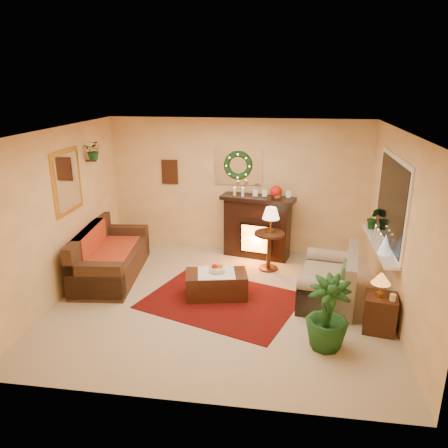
# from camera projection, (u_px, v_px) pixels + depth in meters

# --- Properties ---
(floor) EXTENTS (5.00, 5.00, 0.00)m
(floor) POSITION_uv_depth(u_px,v_px,m) (221.00, 301.00, 6.76)
(floor) COLOR beige
(floor) RESTS_ON ground
(ceiling) EXTENTS (5.00, 5.00, 0.00)m
(ceiling) POSITION_uv_depth(u_px,v_px,m) (220.00, 131.00, 5.95)
(ceiling) COLOR white
(ceiling) RESTS_ON ground
(wall_back) EXTENTS (5.00, 5.00, 0.00)m
(wall_back) POSITION_uv_depth(u_px,v_px,m) (238.00, 186.00, 8.47)
(wall_back) COLOR #EFD88C
(wall_back) RESTS_ON ground
(wall_front) EXTENTS (5.00, 5.00, 0.00)m
(wall_front) POSITION_uv_depth(u_px,v_px,m) (185.00, 292.00, 4.24)
(wall_front) COLOR #EFD88C
(wall_front) RESTS_ON ground
(wall_left) EXTENTS (4.50, 4.50, 0.00)m
(wall_left) POSITION_uv_depth(u_px,v_px,m) (60.00, 214.00, 6.69)
(wall_left) COLOR #EFD88C
(wall_left) RESTS_ON ground
(wall_right) EXTENTS (4.50, 4.50, 0.00)m
(wall_right) POSITION_uv_depth(u_px,v_px,m) (400.00, 230.00, 6.01)
(wall_right) COLOR #EFD88C
(wall_right) RESTS_ON ground
(area_rug) EXTENTS (2.65, 2.31, 0.01)m
(area_rug) POSITION_uv_depth(u_px,v_px,m) (221.00, 301.00, 6.77)
(area_rug) COLOR maroon
(area_rug) RESTS_ON floor
(sofa) EXTENTS (1.09, 2.09, 0.87)m
(sofa) POSITION_uv_depth(u_px,v_px,m) (111.00, 253.00, 7.53)
(sofa) COLOR brown
(sofa) RESTS_ON floor
(red_throw) EXTENTS (0.75, 1.23, 0.02)m
(red_throw) POSITION_uv_depth(u_px,v_px,m) (111.00, 248.00, 7.66)
(red_throw) COLOR red
(red_throw) RESTS_ON sofa
(fireplace) EXTENTS (1.28, 0.64, 1.13)m
(fireplace) POSITION_uv_depth(u_px,v_px,m) (257.00, 229.00, 8.36)
(fireplace) COLOR black
(fireplace) RESTS_ON floor
(poinsettia) EXTENTS (0.22, 0.22, 0.22)m
(poinsettia) POSITION_uv_depth(u_px,v_px,m) (276.00, 192.00, 8.08)
(poinsettia) COLOR red
(poinsettia) RESTS_ON fireplace
(mantel_candle_a) EXTENTS (0.06, 0.06, 0.17)m
(mantel_candle_a) POSITION_uv_depth(u_px,v_px,m) (235.00, 192.00, 8.19)
(mantel_candle_a) COLOR #FFF6CC
(mantel_candle_a) RESTS_ON fireplace
(mantel_candle_b) EXTENTS (0.06, 0.06, 0.19)m
(mantel_candle_b) POSITION_uv_depth(u_px,v_px,m) (243.00, 193.00, 8.14)
(mantel_candle_b) COLOR beige
(mantel_candle_b) RESTS_ON fireplace
(mantel_mirror) EXTENTS (0.92, 0.02, 0.72)m
(mantel_mirror) POSITION_uv_depth(u_px,v_px,m) (238.00, 166.00, 8.32)
(mantel_mirror) COLOR white
(mantel_mirror) RESTS_ON wall_back
(wreath) EXTENTS (0.55, 0.11, 0.55)m
(wreath) POSITION_uv_depth(u_px,v_px,m) (238.00, 166.00, 8.28)
(wreath) COLOR #194719
(wreath) RESTS_ON wall_back
(wall_art) EXTENTS (0.32, 0.03, 0.48)m
(wall_art) POSITION_uv_depth(u_px,v_px,m) (170.00, 172.00, 8.56)
(wall_art) COLOR #381E11
(wall_art) RESTS_ON wall_back
(gold_mirror) EXTENTS (0.03, 0.84, 1.00)m
(gold_mirror) POSITION_uv_depth(u_px,v_px,m) (67.00, 182.00, 6.83)
(gold_mirror) COLOR gold
(gold_mirror) RESTS_ON wall_left
(hanging_plant) EXTENTS (0.33, 0.28, 0.36)m
(hanging_plant) POSITION_uv_depth(u_px,v_px,m) (95.00, 160.00, 7.45)
(hanging_plant) COLOR #194719
(hanging_plant) RESTS_ON wall_left
(loveseat) EXTENTS (1.02, 1.50, 0.81)m
(loveseat) POSITION_uv_depth(u_px,v_px,m) (329.00, 274.00, 6.72)
(loveseat) COLOR #9E9886
(loveseat) RESTS_ON floor
(window_frame) EXTENTS (0.03, 1.86, 1.36)m
(window_frame) POSITION_uv_depth(u_px,v_px,m) (392.00, 202.00, 6.45)
(window_frame) COLOR white
(window_frame) RESTS_ON wall_right
(window_glass) EXTENTS (0.02, 1.70, 1.22)m
(window_glass) POSITION_uv_depth(u_px,v_px,m) (391.00, 202.00, 6.45)
(window_glass) COLOR black
(window_glass) RESTS_ON wall_right
(window_sill) EXTENTS (0.22, 1.86, 0.04)m
(window_sill) POSITION_uv_depth(u_px,v_px,m) (379.00, 244.00, 6.68)
(window_sill) COLOR white
(window_sill) RESTS_ON wall_right
(mini_tree) EXTENTS (0.20, 0.20, 0.29)m
(mini_tree) POSITION_uv_depth(u_px,v_px,m) (385.00, 244.00, 6.21)
(mini_tree) COLOR silver
(mini_tree) RESTS_ON window_sill
(sill_plant) EXTENTS (0.26, 0.21, 0.48)m
(sill_plant) POSITION_uv_depth(u_px,v_px,m) (373.00, 218.00, 7.26)
(sill_plant) COLOR #163C1B
(sill_plant) RESTS_ON window_sill
(side_table_round) EXTENTS (0.59, 0.59, 0.70)m
(side_table_round) POSITION_uv_depth(u_px,v_px,m) (269.00, 252.00, 7.83)
(side_table_round) COLOR black
(side_table_round) RESTS_ON floor
(lamp_cream) EXTENTS (0.30, 0.30, 0.47)m
(lamp_cream) POSITION_uv_depth(u_px,v_px,m) (271.00, 223.00, 7.67)
(lamp_cream) COLOR #FFD999
(lamp_cream) RESTS_ON side_table_round
(end_table_square) EXTENTS (0.49, 0.49, 0.51)m
(end_table_square) POSITION_uv_depth(u_px,v_px,m) (380.00, 312.00, 5.91)
(end_table_square) COLOR black
(end_table_square) RESTS_ON floor
(lamp_tiffany) EXTENTS (0.26, 0.26, 0.38)m
(lamp_tiffany) POSITION_uv_depth(u_px,v_px,m) (381.00, 280.00, 5.76)
(lamp_tiffany) COLOR #FA9C30
(lamp_tiffany) RESTS_ON end_table_square
(coffee_table) EXTENTS (1.04, 0.71, 0.40)m
(coffee_table) POSITION_uv_depth(u_px,v_px,m) (216.00, 284.00, 6.86)
(coffee_table) COLOR #553413
(coffee_table) RESTS_ON floor
(fruit_bowl) EXTENTS (0.25, 0.25, 0.06)m
(fruit_bowl) POSITION_uv_depth(u_px,v_px,m) (217.00, 269.00, 6.82)
(fruit_bowl) COLOR beige
(fruit_bowl) RESTS_ON coffee_table
(floor_palm) EXTENTS (1.68, 1.68, 2.89)m
(floor_palm) POSITION_uv_depth(u_px,v_px,m) (327.00, 316.00, 5.47)
(floor_palm) COLOR #2F5D27
(floor_palm) RESTS_ON floor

